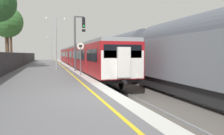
# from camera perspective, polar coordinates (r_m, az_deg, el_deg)

# --- Properties ---
(ground) EXTENTS (17.40, 110.00, 1.21)m
(ground) POSITION_cam_1_polar(r_m,az_deg,el_deg) (9.75, 13.55, -9.93)
(ground) COLOR slate
(commuter_train_at_platform) EXTENTS (2.83, 39.47, 3.81)m
(commuter_train_at_platform) POSITION_cam_1_polar(r_m,az_deg,el_deg) (31.61, -9.10, 2.96)
(commuter_train_at_platform) COLOR maroon
(commuter_train_at_platform) RESTS_ON ground
(freight_train_adjacent_track) EXTENTS (2.60, 26.77, 4.85)m
(freight_train_adjacent_track) POSITION_cam_1_polar(r_m,az_deg,el_deg) (18.37, 9.95, 3.62)
(freight_train_adjacent_track) COLOR #232326
(freight_train_adjacent_track) RESTS_ON ground
(signal_gantry) EXTENTS (1.10, 0.24, 5.29)m
(signal_gantry) POSITION_cam_1_polar(r_m,az_deg,el_deg) (20.91, -9.23, 8.12)
(signal_gantry) COLOR #47474C
(signal_gantry) RESTS_ON ground
(speed_limit_sign) EXTENTS (0.59, 0.08, 2.57)m
(speed_limit_sign) POSITION_cam_1_polar(r_m,az_deg,el_deg) (16.62, -8.46, 3.57)
(speed_limit_sign) COLOR #59595B
(speed_limit_sign) RESTS_ON ground
(platform_lamp_mid) EXTENTS (2.00, 0.20, 5.45)m
(platform_lamp_mid) POSITION_cam_1_polar(r_m,az_deg,el_deg) (22.66, -14.86, 7.55)
(platform_lamp_mid) COLOR #93999E
(platform_lamp_mid) RESTS_ON ground
(platform_lamp_far) EXTENTS (2.00, 0.20, 5.43)m
(platform_lamp_far) POSITION_cam_1_polar(r_m,az_deg,el_deg) (47.58, -15.94, 5.46)
(platform_lamp_far) COLOR #93999E
(platform_lamp_far) RESTS_ON ground
(background_tree_left) EXTENTS (3.18, 3.18, 7.59)m
(background_tree_left) POSITION_cam_1_polar(r_m,az_deg,el_deg) (35.37, -26.59, 10.18)
(background_tree_left) COLOR #473323
(background_tree_left) RESTS_ON ground
(background_tree_centre) EXTENTS (3.59, 3.65, 8.29)m
(background_tree_centre) POSITION_cam_1_polar(r_m,az_deg,el_deg) (40.87, -25.67, 9.88)
(background_tree_centre) COLOR #473323
(background_tree_centre) RESTS_ON ground
(background_tree_right) EXTENTS (4.07, 4.07, 7.84)m
(background_tree_right) POSITION_cam_1_polar(r_m,az_deg,el_deg) (31.20, -26.72, 10.69)
(background_tree_right) COLOR #473323
(background_tree_right) RESTS_ON ground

